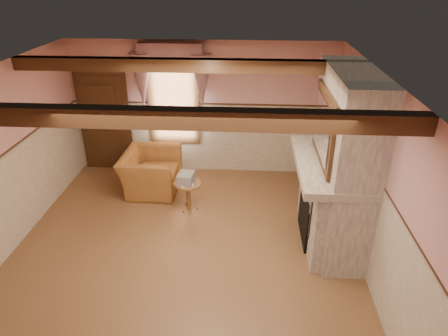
# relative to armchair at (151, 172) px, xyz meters

# --- Properties ---
(floor) EXTENTS (5.50, 6.00, 0.01)m
(floor) POSITION_rel_armchair_xyz_m (0.96, -2.02, -0.39)
(floor) COLOR brown
(floor) RESTS_ON ground
(ceiling) EXTENTS (5.50, 6.00, 0.01)m
(ceiling) POSITION_rel_armchair_xyz_m (0.96, -2.02, 2.41)
(ceiling) COLOR silver
(ceiling) RESTS_ON wall_back
(wall_back) EXTENTS (5.50, 0.02, 2.80)m
(wall_back) POSITION_rel_armchair_xyz_m (0.96, 0.98, 1.01)
(wall_back) COLOR #D39292
(wall_back) RESTS_ON floor
(wall_right) EXTENTS (0.02, 6.00, 2.80)m
(wall_right) POSITION_rel_armchair_xyz_m (3.71, -2.02, 1.01)
(wall_right) COLOR #D39292
(wall_right) RESTS_ON floor
(wainscot) EXTENTS (5.50, 6.00, 1.50)m
(wainscot) POSITION_rel_armchair_xyz_m (0.96, -2.02, 0.36)
(wainscot) COLOR beige
(wainscot) RESTS_ON floor
(chair_rail) EXTENTS (5.50, 6.00, 0.08)m
(chair_rail) POSITION_rel_armchair_xyz_m (0.96, -2.02, 1.11)
(chair_rail) COLOR black
(chair_rail) RESTS_ON wainscot
(firebox) EXTENTS (0.20, 0.95, 0.90)m
(firebox) POSITION_rel_armchair_xyz_m (2.96, -1.42, 0.06)
(firebox) COLOR black
(firebox) RESTS_ON floor
(armchair) EXTENTS (1.09, 1.24, 0.79)m
(armchair) POSITION_rel_armchair_xyz_m (0.00, 0.00, 0.00)
(armchair) COLOR #9E662D
(armchair) RESTS_ON floor
(side_table) EXTENTS (0.55, 0.55, 0.55)m
(side_table) POSITION_rel_armchair_xyz_m (0.86, -0.70, -0.12)
(side_table) COLOR brown
(side_table) RESTS_ON floor
(book_stack) EXTENTS (0.30, 0.35, 0.20)m
(book_stack) POSITION_rel_armchair_xyz_m (0.83, -0.71, 0.26)
(book_stack) COLOR #B7AD8C
(book_stack) RESTS_ON side_table
(radiator) EXTENTS (0.72, 0.28, 0.60)m
(radiator) POSITION_rel_armchair_xyz_m (0.04, 0.68, -0.09)
(radiator) COLOR silver
(radiator) RESTS_ON floor
(bowl) EXTENTS (0.32, 0.32, 0.08)m
(bowl) POSITION_rel_armchair_xyz_m (3.20, -1.41, 1.07)
(bowl) COLOR brown
(bowl) RESTS_ON mantel
(mantel_clock) EXTENTS (0.14, 0.24, 0.20)m
(mantel_clock) POSITION_rel_armchair_xyz_m (3.20, -0.80, 1.13)
(mantel_clock) COLOR black
(mantel_clock) RESTS_ON mantel
(oil_lamp) EXTENTS (0.11, 0.11, 0.28)m
(oil_lamp) POSITION_rel_armchair_xyz_m (3.20, -1.00, 1.17)
(oil_lamp) COLOR #C67B37
(oil_lamp) RESTS_ON mantel
(candle_red) EXTENTS (0.06, 0.06, 0.16)m
(candle_red) POSITION_rel_armchair_xyz_m (3.20, -1.79, 1.11)
(candle_red) COLOR #AB2F15
(candle_red) RESTS_ON mantel
(jar_yellow) EXTENTS (0.06, 0.06, 0.12)m
(jar_yellow) POSITION_rel_armchair_xyz_m (3.20, -1.79, 1.09)
(jar_yellow) COLOR gold
(jar_yellow) RESTS_ON mantel
(fireplace) EXTENTS (0.85, 2.00, 2.80)m
(fireplace) POSITION_rel_armchair_xyz_m (3.38, -1.42, 1.01)
(fireplace) COLOR gray
(fireplace) RESTS_ON floor
(mantel) EXTENTS (1.05, 2.05, 0.12)m
(mantel) POSITION_rel_armchair_xyz_m (3.20, -1.42, 0.97)
(mantel) COLOR gray
(mantel) RESTS_ON fireplace
(overmantel_mirror) EXTENTS (0.06, 1.44, 1.04)m
(overmantel_mirror) POSITION_rel_armchair_xyz_m (3.02, -1.42, 1.58)
(overmantel_mirror) COLOR silver
(overmantel_mirror) RESTS_ON fireplace
(door) EXTENTS (1.10, 0.10, 2.10)m
(door) POSITION_rel_armchair_xyz_m (-1.14, 0.92, 0.66)
(door) COLOR black
(door) RESTS_ON floor
(window) EXTENTS (1.06, 0.08, 2.02)m
(window) POSITION_rel_armchair_xyz_m (0.36, 0.95, 1.26)
(window) COLOR white
(window) RESTS_ON wall_back
(window_drapes) EXTENTS (1.30, 0.14, 1.40)m
(window_drapes) POSITION_rel_armchair_xyz_m (0.36, 0.86, 1.86)
(window_drapes) COLOR gray
(window_drapes) RESTS_ON wall_back
(ceiling_beam_front) EXTENTS (5.50, 0.18, 0.20)m
(ceiling_beam_front) POSITION_rel_armchair_xyz_m (0.96, -3.22, 2.31)
(ceiling_beam_front) COLOR black
(ceiling_beam_front) RESTS_ON ceiling
(ceiling_beam_back) EXTENTS (5.50, 0.18, 0.20)m
(ceiling_beam_back) POSITION_rel_armchair_xyz_m (0.96, -0.82, 2.31)
(ceiling_beam_back) COLOR black
(ceiling_beam_back) RESTS_ON ceiling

